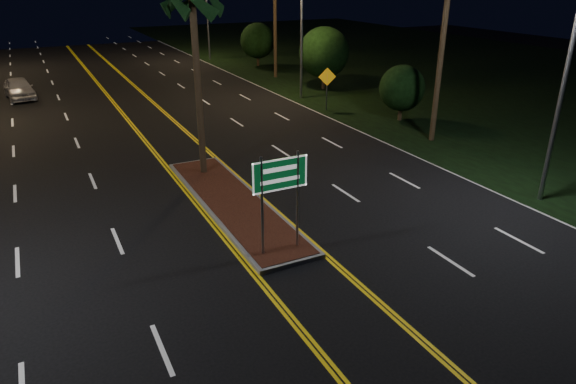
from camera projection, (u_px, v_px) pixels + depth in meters
ground at (325, 299)px, 14.04m from camera, size 120.00×120.00×0.00m
grass_right at (468, 70)px, 46.98m from camera, size 40.00×110.00×0.01m
median_island at (233, 202)px, 19.75m from camera, size 2.25×10.25×0.17m
highway_sign at (280, 184)px, 15.39m from camera, size 1.80×0.08×3.20m
streetlight_right_near at (563, 53)px, 17.85m from camera, size 1.91×0.44×9.00m
streetlight_right_mid at (297, 15)px, 34.27m from camera, size 1.91×0.44×9.00m
streetlight_right_far at (203, 1)px, 50.68m from camera, size 1.91×0.44×9.00m
palm_median at (192, 0)px, 19.79m from camera, size 2.40×2.40×8.30m
shrub_near at (402, 88)px, 30.35m from camera, size 2.70×2.70×3.30m
shrub_mid at (324, 52)px, 38.46m from camera, size 3.78×3.78×4.62m
shrub_far at (258, 41)px, 48.38m from camera, size 3.24×3.24×3.96m
car_near at (19, 87)px, 36.13m from camera, size 2.80×5.33×1.70m
warning_sign at (327, 82)px, 32.69m from camera, size 1.10×0.37×2.73m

